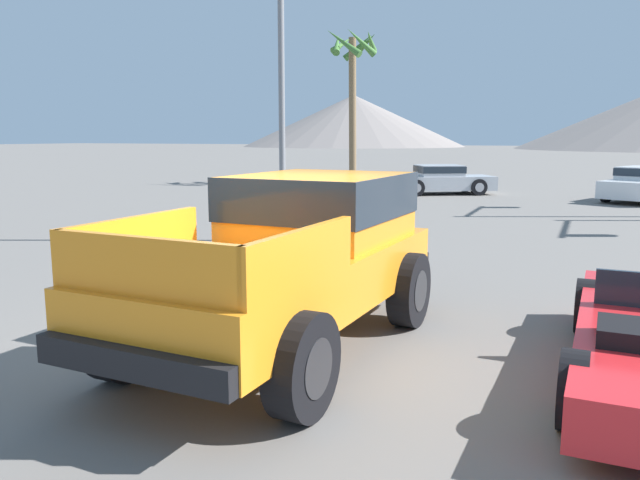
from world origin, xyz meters
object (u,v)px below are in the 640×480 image
Objects in this scene: orange_pickup_truck at (298,249)px; parked_car_silver at (441,179)px; palm_tree_tall at (353,69)px; street_lamp_post at (281,43)px.

orange_pickup_truck reaches higher than parked_car_silver.
palm_tree_tall is at bearing 111.28° from orange_pickup_truck.
street_lamp_post reaches higher than orange_pickup_truck.
palm_tree_tall reaches higher than orange_pickup_truck.
parked_car_silver is 0.59× the size of palm_tree_tall.
palm_tree_tall is (-5.33, 3.80, 4.99)m from parked_car_silver.
parked_car_silver is at bearing -35.47° from palm_tree_tall.
street_lamp_post is (-3.40, 6.25, 3.28)m from orange_pickup_truck.
orange_pickup_truck is 7.84m from street_lamp_post.
parked_car_silver is (-2.73, 19.27, -0.48)m from orange_pickup_truck.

